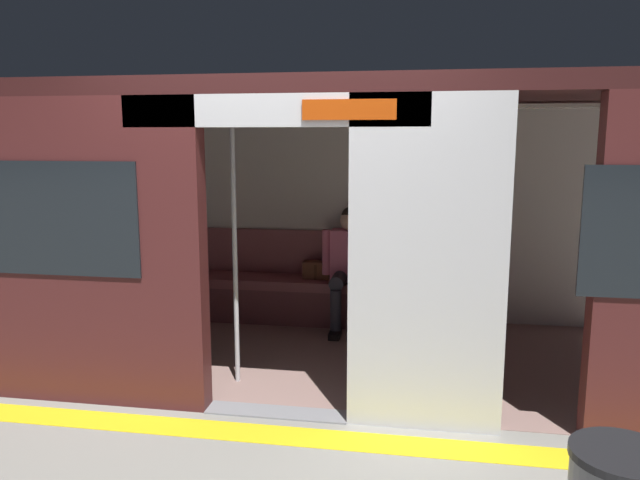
{
  "coord_description": "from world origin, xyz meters",
  "views": [
    {
      "loc": [
        -0.92,
        3.72,
        1.82
      ],
      "look_at": [
        -0.1,
        -1.14,
        0.99
      ],
      "focal_mm": 34.15,
      "sensor_mm": 36.0,
      "label": 1
    }
  ],
  "objects_px": {
    "person_seated": "(350,260)",
    "book": "(384,280)",
    "grab_pole_far": "(351,248)",
    "grab_pole_door": "(235,247)",
    "train_car": "(299,185)",
    "handbag": "(317,270)",
    "bench_seat": "(325,290)"
  },
  "relations": [
    {
      "from": "handbag",
      "to": "book",
      "type": "distance_m",
      "value": 0.68
    },
    {
      "from": "grab_pole_door",
      "to": "book",
      "type": "bearing_deg",
      "value": -121.88
    },
    {
      "from": "train_car",
      "to": "bench_seat",
      "type": "height_order",
      "value": "train_car"
    },
    {
      "from": "book",
      "to": "person_seated",
      "type": "bearing_deg",
      "value": 11.97
    },
    {
      "from": "book",
      "to": "grab_pole_far",
      "type": "bearing_deg",
      "value": 76.7
    },
    {
      "from": "handbag",
      "to": "grab_pole_far",
      "type": "relative_size",
      "value": 0.13
    },
    {
      "from": "book",
      "to": "grab_pole_far",
      "type": "xyz_separation_m",
      "value": [
        0.16,
        1.51,
        0.58
      ]
    },
    {
      "from": "train_car",
      "to": "grab_pole_door",
      "type": "relative_size",
      "value": 3.1
    },
    {
      "from": "person_seated",
      "to": "handbag",
      "type": "distance_m",
      "value": 0.39
    },
    {
      "from": "person_seated",
      "to": "grab_pole_far",
      "type": "distance_m",
      "value": 1.46
    },
    {
      "from": "grab_pole_far",
      "to": "grab_pole_door",
      "type": "bearing_deg",
      "value": 6.36
    },
    {
      "from": "handbag",
      "to": "book",
      "type": "relative_size",
      "value": 1.18
    },
    {
      "from": "person_seated",
      "to": "book",
      "type": "height_order",
      "value": "person_seated"
    },
    {
      "from": "bench_seat",
      "to": "handbag",
      "type": "height_order",
      "value": "handbag"
    },
    {
      "from": "bench_seat",
      "to": "grab_pole_door",
      "type": "distance_m",
      "value": 1.75
    },
    {
      "from": "train_car",
      "to": "handbag",
      "type": "bearing_deg",
      "value": -88.2
    },
    {
      "from": "grab_pole_door",
      "to": "grab_pole_far",
      "type": "relative_size",
      "value": 1.0
    },
    {
      "from": "bench_seat",
      "to": "person_seated",
      "type": "height_order",
      "value": "person_seated"
    },
    {
      "from": "bench_seat",
      "to": "book",
      "type": "bearing_deg",
      "value": -173.9
    },
    {
      "from": "bench_seat",
      "to": "book",
      "type": "relative_size",
      "value": 12.21
    },
    {
      "from": "book",
      "to": "grab_pole_door",
      "type": "relative_size",
      "value": 0.11
    },
    {
      "from": "grab_pole_door",
      "to": "grab_pole_far",
      "type": "xyz_separation_m",
      "value": [
        -0.84,
        -0.09,
        0.0
      ]
    },
    {
      "from": "train_car",
      "to": "person_seated",
      "type": "relative_size",
      "value": 5.48
    },
    {
      "from": "bench_seat",
      "to": "person_seated",
      "type": "relative_size",
      "value": 2.3
    },
    {
      "from": "handbag",
      "to": "grab_pole_door",
      "type": "xyz_separation_m",
      "value": [
        0.33,
        1.61,
        0.51
      ]
    },
    {
      "from": "book",
      "to": "grab_pole_far",
      "type": "distance_m",
      "value": 1.63
    },
    {
      "from": "handbag",
      "to": "book",
      "type": "xyz_separation_m",
      "value": [
        -0.67,
        0.0,
        -0.07
      ]
    },
    {
      "from": "bench_seat",
      "to": "grab_pole_far",
      "type": "relative_size",
      "value": 1.3
    },
    {
      "from": "bench_seat",
      "to": "grab_pole_far",
      "type": "bearing_deg",
      "value": 106.12
    },
    {
      "from": "person_seated",
      "to": "book",
      "type": "relative_size",
      "value": 5.31
    },
    {
      "from": "grab_pole_door",
      "to": "grab_pole_far",
      "type": "bearing_deg",
      "value": -173.64
    },
    {
      "from": "grab_pole_far",
      "to": "book",
      "type": "bearing_deg",
      "value": -96.04
    }
  ]
}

